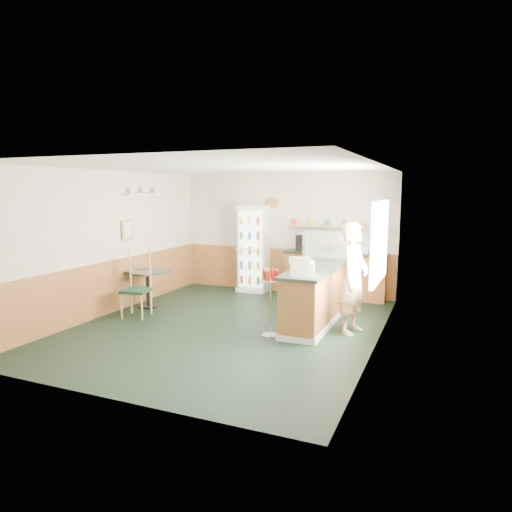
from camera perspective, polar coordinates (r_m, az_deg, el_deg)
The scene contains 13 objects.
ground at distance 7.99m, azimuth -3.55°, elevation -8.75°, with size 6.00×6.00×0.00m, color black.
room_envelope at distance 8.44m, azimuth -2.82°, elevation 2.73°, with size 5.04×6.02×2.72m.
service_counter at distance 8.39m, azimuth 8.06°, elevation -4.74°, with size 0.68×3.01×1.01m.
back_counter at distance 10.05m, azimuth 9.69°, elevation -2.12°, with size 2.24×0.42×1.69m.
drinks_fridge at distance 10.50m, azimuth -0.30°, elevation 0.93°, with size 0.66×0.54×1.99m.
display_case at distance 8.83m, azimuth 9.17°, elevation 1.30°, with size 0.96×0.50×0.55m.
cash_register at distance 7.18m, azimuth 5.84°, elevation -1.56°, with size 0.37×0.38×0.21m, color #EEDFC5.
shopkeeper at distance 7.57m, azimuth 12.09°, elevation -2.75°, with size 0.61×0.44×1.83m, color tan.
condiment_stand at distance 7.29m, azimuth 1.80°, elevation -4.37°, with size 0.34×0.34×1.07m.
newspaper_rack at distance 8.72m, azimuth 6.25°, elevation -3.55°, with size 0.09×0.41×0.66m.
cafe_table at distance 9.37m, azimuth -13.38°, elevation -3.14°, with size 0.84×0.84×0.74m.
cafe_chair at distance 8.77m, azimuth -14.41°, elevation -3.09°, with size 0.55×0.55×1.24m.
dog_doorstop at distance 8.57m, azimuth 3.42°, elevation -6.68°, with size 0.22×0.29×0.27m.
Camera 1 is at (3.40, -6.84, 2.33)m, focal length 32.00 mm.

